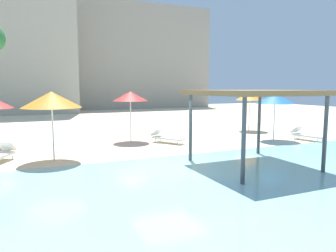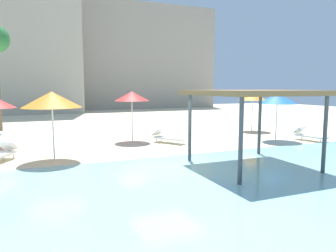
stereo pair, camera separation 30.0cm
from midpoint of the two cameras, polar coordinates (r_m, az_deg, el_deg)
name	(u,v)px [view 1 (the left image)]	position (r m, az deg, el deg)	size (l,w,h in m)	color
ground_plane	(168,166)	(12.22, -0.70, -7.30)	(80.00, 80.00, 0.00)	beige
lagoon_water	(258,216)	(7.88, 14.93, -15.54)	(44.00, 13.50, 0.04)	#8CC6CC
shade_pavilion	(254,95)	(12.18, 14.62, 5.45)	(4.18, 4.18, 2.92)	#42474C
beach_umbrella_red_0	(130,96)	(17.70, -7.32, 5.37)	(1.95, 1.95, 2.82)	silver
beach_umbrella_orange_1	(52,100)	(13.60, -20.93, 4.47)	(2.38, 2.38, 2.86)	silver
beach_umbrella_blue_2	(275,99)	(18.89, 18.38, 4.75)	(2.14, 2.14, 2.70)	silver
beach_umbrella_orange_4	(250,96)	(22.76, 14.23, 5.23)	(1.97, 1.97, 2.69)	silver
lounge_chair_0	(305,134)	(19.81, 23.23, -1.40)	(0.96, 1.98, 0.74)	white
lounge_chair_1	(166,137)	(17.29, -0.88, -1.97)	(1.54, 1.92, 0.74)	white
hotel_block_1	(128,58)	(49.88, -7.52, 12.04)	(23.86, 8.74, 15.03)	#9E9384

